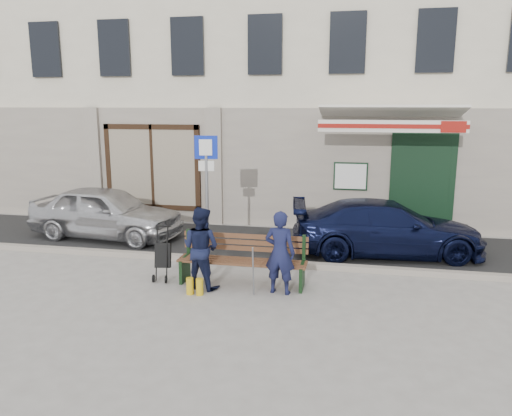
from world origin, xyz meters
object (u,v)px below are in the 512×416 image
(car_navy, at_px, (387,228))
(man, at_px, (280,253))
(woman, at_px, (201,248))
(stroller, at_px, (163,256))
(bench, at_px, (240,261))
(car_silver, at_px, (106,212))
(parking_sign, at_px, (207,177))

(car_navy, bearing_deg, man, 137.21)
(woman, height_order, stroller, woman)
(bench, bearing_deg, car_silver, 147.54)
(bench, bearing_deg, woman, -155.70)
(car_silver, relative_size, bench, 1.61)
(parking_sign, distance_m, bench, 2.28)
(parking_sign, xyz_separation_m, bench, (1.07, -1.51, -1.32))
(woman, distance_m, stroller, 0.94)
(parking_sign, xyz_separation_m, woman, (0.42, -1.81, -1.03))
(bench, xyz_separation_m, stroller, (-1.50, -0.03, -0.01))
(parking_sign, height_order, bench, parking_sign)
(parking_sign, relative_size, woman, 1.76)
(woman, bearing_deg, bench, -139.26)
(stroller, bearing_deg, car_silver, 123.55)
(car_silver, xyz_separation_m, parking_sign, (2.95, -1.05, 1.12))
(bench, bearing_deg, man, -20.60)
(man, distance_m, woman, 1.45)
(parking_sign, bearing_deg, car_silver, 153.54)
(bench, relative_size, man, 1.60)
(car_silver, distance_m, car_navy, 6.81)
(bench, distance_m, man, 0.90)
(car_silver, bearing_deg, woman, -124.05)
(car_silver, bearing_deg, bench, -116.24)
(bench, xyz_separation_m, man, (0.80, -0.30, 0.29))
(man, bearing_deg, bench, -12.64)
(car_silver, distance_m, bench, 4.78)
(car_silver, bearing_deg, man, -114.46)
(car_navy, height_order, parking_sign, parking_sign)
(car_silver, relative_size, stroller, 3.78)
(car_navy, distance_m, parking_sign, 4.14)
(parking_sign, relative_size, bench, 1.11)
(car_navy, bearing_deg, bench, 124.44)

